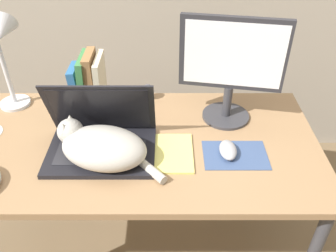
% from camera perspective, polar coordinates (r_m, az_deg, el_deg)
% --- Properties ---
extents(desk, '(1.41, 0.71, 0.72)m').
position_cam_1_polar(desk, '(1.43, -4.84, -4.69)').
color(desk, '#93704C').
rests_on(desk, ground_plane).
extents(laptop, '(0.39, 0.27, 0.27)m').
position_cam_1_polar(laptop, '(1.33, -10.60, -1.98)').
color(laptop, black).
rests_on(laptop, desk).
extents(cat, '(0.40, 0.27, 0.14)m').
position_cam_1_polar(cat, '(1.27, -10.61, -3.24)').
color(cat, '#B2ADA3').
rests_on(cat, desk).
extents(external_monitor, '(0.40, 0.20, 0.43)m').
position_cam_1_polar(external_monitor, '(1.40, 10.19, 9.45)').
color(external_monitor, '#333338').
rests_on(external_monitor, desk).
extents(mousepad, '(0.24, 0.16, 0.00)m').
position_cam_1_polar(mousepad, '(1.34, 10.76, -4.59)').
color(mousepad, '#384C75').
rests_on(mousepad, desk).
extents(computer_mouse, '(0.06, 0.11, 0.04)m').
position_cam_1_polar(computer_mouse, '(1.32, 9.63, -3.81)').
color(computer_mouse, '#99999E').
rests_on(computer_mouse, mousepad).
extents(book_row, '(0.14, 0.17, 0.25)m').
position_cam_1_polar(book_row, '(1.55, -12.48, 6.69)').
color(book_row, '#285B93').
rests_on(book_row, desk).
extents(desk_lamp, '(0.17, 0.17, 0.43)m').
position_cam_1_polar(desk_lamp, '(1.56, -24.77, 11.37)').
color(desk_lamp, silver).
rests_on(desk_lamp, desk).
extents(notepad, '(0.18, 0.22, 0.01)m').
position_cam_1_polar(notepad, '(1.32, 0.01, -4.33)').
color(notepad, '#E5DB6B').
rests_on(notepad, desk).
extents(webcam, '(0.05, 0.05, 0.07)m').
position_cam_1_polar(webcam, '(1.60, -3.20, 5.78)').
color(webcam, '#232328').
rests_on(webcam, desk).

